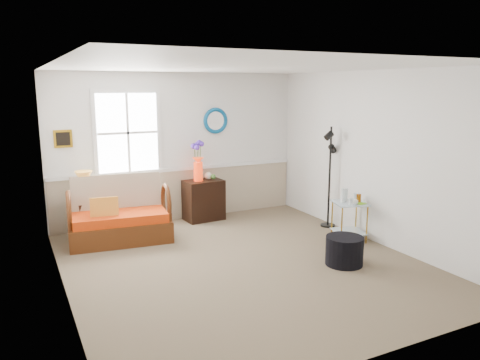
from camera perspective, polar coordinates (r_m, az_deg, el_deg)
name	(u,v)px	position (r m, az deg, el deg)	size (l,w,h in m)	color
floor	(243,264)	(6.42, 0.36, -10.20)	(4.50, 5.00, 0.01)	#705D4D
ceiling	(243,67)	(5.98, 0.39, 13.66)	(4.50, 5.00, 0.01)	white
walls	(243,169)	(6.07, 0.37, 1.30)	(4.51, 5.01, 2.60)	silver
wainscot	(181,194)	(8.48, -7.26, -1.76)	(4.46, 0.02, 0.90)	tan
chair_rail	(180,169)	(8.38, -7.32, 1.36)	(4.46, 0.04, 0.06)	white
window	(128,133)	(8.04, -13.53, 5.61)	(1.14, 0.06, 1.44)	white
picture	(63,139)	(7.89, -20.78, 4.72)	(0.28, 0.03, 0.28)	#B9871A
mirror	(215,121)	(8.54, -3.02, 7.24)	(0.47, 0.47, 0.07)	#00619D
loveseat	(119,210)	(7.44, -14.50, -3.55)	(1.51, 0.85, 0.99)	#602B11
throw_pillow	(104,211)	(7.30, -16.19, -3.65)	(0.41, 0.10, 0.41)	#BF5916
lamp_stand	(84,219)	(7.90, -18.48, -4.55)	(0.31, 0.31, 0.55)	black
table_lamp	(84,187)	(7.78, -18.44, -0.78)	(0.27, 0.27, 0.50)	#C28330
potted_plant	(89,193)	(7.87, -17.91, -1.52)	(0.30, 0.33, 0.26)	#406D2C
cabinet	(204,200)	(8.41, -4.46, -2.45)	(0.67, 0.43, 0.72)	black
flower_vase	(198,161)	(8.24, -5.14, 2.28)	(0.20, 0.20, 0.70)	red
side_table	(349,221)	(7.48, 13.15, -4.91)	(0.48, 0.48, 0.61)	#BD8B22
tabletop_items	(353,195)	(7.38, 13.56, -1.84)	(0.36, 0.36, 0.22)	silver
floor_lamp	(330,177)	(8.02, 10.86, 0.33)	(0.25, 0.25, 1.71)	black
ottoman	(344,251)	(6.50, 12.60, -8.40)	(0.50, 0.50, 0.39)	black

